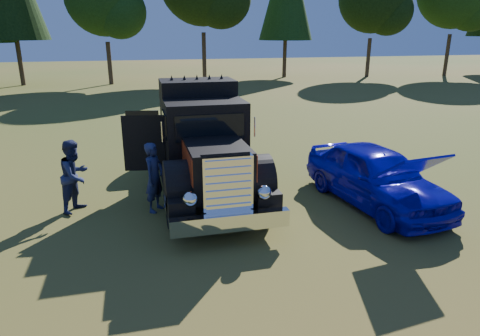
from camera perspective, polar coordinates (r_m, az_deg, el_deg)
name	(u,v)px	position (r m, az deg, el deg)	size (l,w,h in m)	color
ground	(247,234)	(9.61, 0.90, -8.77)	(120.00, 120.00, 0.00)	#33581A
diamond_t_truck	(203,147)	(11.69, -4.91, 2.79)	(3.37, 7.16, 3.00)	black
hotrod_coupe	(376,176)	(11.44, 17.69, -1.00)	(2.38, 4.70, 1.89)	#0721A4
spectator_near	(154,177)	(10.69, -11.35, -1.23)	(0.64, 0.42, 1.75)	#223750
spectator_far	(75,176)	(11.25, -21.13, -0.97)	(0.88, 0.69, 1.81)	#1B233F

